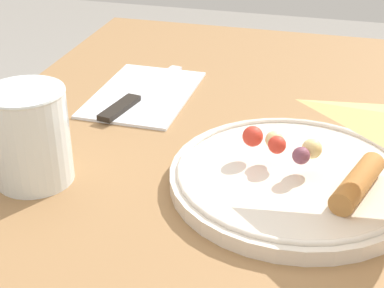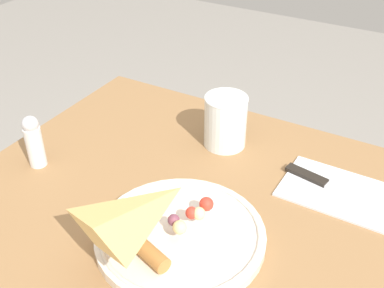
% 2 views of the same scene
% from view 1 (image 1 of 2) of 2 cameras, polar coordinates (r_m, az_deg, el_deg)
% --- Properties ---
extents(dining_table, '(0.93, 0.81, 0.71)m').
position_cam_1_polar(dining_table, '(0.73, 9.41, -9.45)').
color(dining_table, olive).
rests_on(dining_table, ground_plane).
extents(plate_pizza, '(0.26, 0.26, 0.05)m').
position_cam_1_polar(plate_pizza, '(0.62, 9.59, -2.91)').
color(plate_pizza, silver).
rests_on(plate_pizza, dining_table).
extents(milk_glass, '(0.08, 0.08, 0.10)m').
position_cam_1_polar(milk_glass, '(0.63, -15.38, 0.37)').
color(milk_glass, white).
rests_on(milk_glass, dining_table).
extents(napkin_folded, '(0.19, 0.13, 0.00)m').
position_cam_1_polar(napkin_folded, '(0.82, -4.69, 4.86)').
color(napkin_folded, silver).
rests_on(napkin_folded, dining_table).
extents(butter_knife, '(0.21, 0.06, 0.01)m').
position_cam_1_polar(butter_knife, '(0.81, -5.08, 4.89)').
color(butter_knife, black).
rests_on(butter_knife, napkin_folded).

